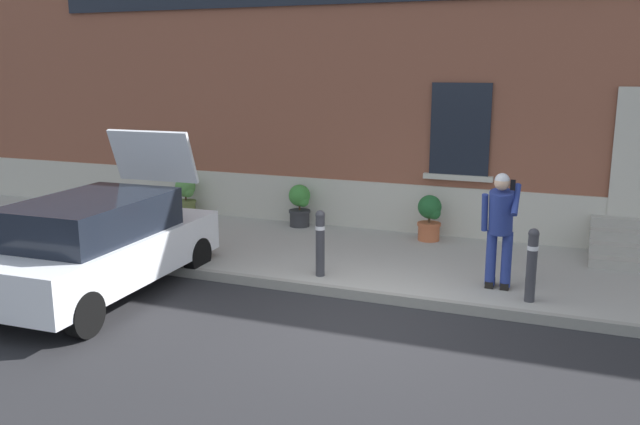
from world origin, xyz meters
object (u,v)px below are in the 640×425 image
hatchback_car_white (100,243)px  planter_charcoal (300,204)px  bollard_far_left (320,241)px  planter_terracotta (430,217)px  bollard_near_person (532,262)px  person_on_phone (500,223)px  planter_olive (186,195)px

hatchback_car_white → planter_charcoal: bearing=74.3°
bollard_far_left → planter_terracotta: 2.96m
bollard_near_person → person_on_phone: bearing=144.8°
planter_olive → planter_charcoal: bearing=0.2°
person_on_phone → planter_charcoal: size_ratio=2.02×
hatchback_car_white → planter_terracotta: (3.96, 4.38, -0.19)m
bollard_near_person → planter_charcoal: bollard_near_person is taller
hatchback_car_white → planter_charcoal: hatchback_car_white is taller
person_on_phone → planter_charcoal: person_on_phone is taller
hatchback_car_white → bollard_near_person: bearing=15.3°
planter_olive → hatchback_car_white: bearing=-72.4°
planter_charcoal → hatchback_car_white: bearing=-105.7°
planter_terracotta → bollard_far_left: bearing=-112.0°
hatchback_car_white → bollard_far_left: size_ratio=3.94×
person_on_phone → planter_terracotta: (-1.53, 2.40, -0.54)m
hatchback_car_white → planter_terracotta: 5.91m
hatchback_car_white → bollard_far_left: hatchback_car_white is taller
planter_charcoal → planter_terracotta: (2.69, -0.13, 0.00)m
hatchback_car_white → person_on_phone: (5.49, 1.98, 0.35)m
person_on_phone → planter_terracotta: person_on_phone is taller
hatchback_car_white → planter_olive: size_ratio=4.79×
bollard_near_person → planter_terracotta: (-2.02, 2.75, -0.11)m
bollard_near_person → planter_terracotta: size_ratio=1.22×
bollard_near_person → planter_charcoal: 5.52m
bollard_near_person → planter_olive: bollard_near_person is taller
bollard_far_left → person_on_phone: size_ratio=0.60×
hatchback_car_white → planter_charcoal: size_ratio=4.79×
bollard_far_left → planter_charcoal: (-1.58, 2.88, -0.11)m
hatchback_car_white → bollard_far_left: (2.85, 1.63, -0.09)m
bollard_near_person → person_on_phone: size_ratio=0.60×
hatchback_car_white → planter_olive: hatchback_car_white is taller
bollard_near_person → planter_olive: 7.94m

